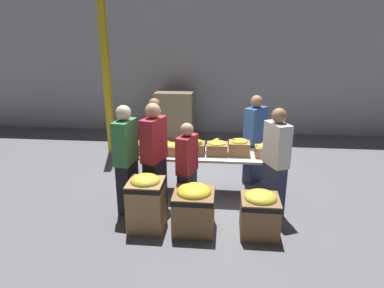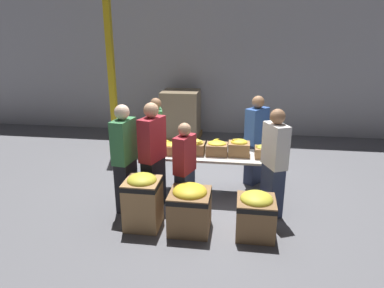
# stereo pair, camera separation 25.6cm
# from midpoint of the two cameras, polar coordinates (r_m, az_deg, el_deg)

# --- Properties ---
(ground_plane) EXTENTS (30.00, 30.00, 0.00)m
(ground_plane) POSITION_cam_midpoint_polar(r_m,az_deg,el_deg) (6.34, 3.17, -8.14)
(ground_plane) COLOR slate
(wall_back) EXTENTS (16.00, 0.08, 4.00)m
(wall_back) POSITION_cam_midpoint_polar(r_m,az_deg,el_deg) (9.84, 5.62, 13.27)
(wall_back) COLOR #A8A8AD
(wall_back) RESTS_ON ground_plane
(sorting_table) EXTENTS (2.49, 0.74, 0.76)m
(sorting_table) POSITION_cam_midpoint_polar(r_m,az_deg,el_deg) (6.06, 3.28, -2.10)
(sorting_table) COLOR beige
(sorting_table) RESTS_ON ground_plane
(banana_box_0) EXTENTS (0.37, 0.34, 0.23)m
(banana_box_0) POSITION_cam_midpoint_polar(r_m,az_deg,el_deg) (6.12, -6.35, -0.30)
(banana_box_0) COLOR olive
(banana_box_0) RESTS_ON sorting_table
(banana_box_1) EXTENTS (0.37, 0.30, 0.23)m
(banana_box_1) POSITION_cam_midpoint_polar(r_m,az_deg,el_deg) (6.01, -2.47, -0.67)
(banana_box_1) COLOR #A37A4C
(banana_box_1) RESTS_ON sorting_table
(banana_box_2) EXTENTS (0.37, 0.34, 0.27)m
(banana_box_2) POSITION_cam_midpoint_polar(r_m,az_deg,el_deg) (6.00, 1.59, -0.42)
(banana_box_2) COLOR olive
(banana_box_2) RESTS_ON sorting_table
(banana_box_3) EXTENTS (0.37, 0.33, 0.26)m
(banana_box_3) POSITION_cam_midpoint_polar(r_m,az_deg,el_deg) (5.98, 5.39, -0.63)
(banana_box_3) COLOR olive
(banana_box_3) RESTS_ON sorting_table
(banana_box_4) EXTENTS (0.37, 0.30, 0.31)m
(banana_box_4) POSITION_cam_midpoint_polar(r_m,az_deg,el_deg) (5.98, 9.05, -0.55)
(banana_box_4) COLOR olive
(banana_box_4) RESTS_ON sorting_table
(banana_box_5) EXTENTS (0.37, 0.32, 0.24)m
(banana_box_5) POSITION_cam_midpoint_polar(r_m,az_deg,el_deg) (5.98, 13.39, -1.14)
(banana_box_5) COLOR olive
(banana_box_5) RESTS_ON sorting_table
(volunteer_0) EXTENTS (0.33, 0.45, 1.51)m
(volunteer_0) POSITION_cam_midpoint_polar(r_m,az_deg,el_deg) (5.36, 0.15, -4.36)
(volunteer_0) COLOR #2D3856
(volunteer_0) RESTS_ON ground_plane
(volunteer_1) EXTENTS (0.40, 0.52, 1.73)m
(volunteer_1) POSITION_cam_midpoint_polar(r_m,az_deg,el_deg) (5.49, 14.81, -3.22)
(volunteer_1) COLOR #2D3856
(volunteer_1) RESTS_ON ground_plane
(volunteer_2) EXTENTS (0.46, 0.50, 1.71)m
(volunteer_2) POSITION_cam_midpoint_polar(r_m,az_deg,el_deg) (6.60, 11.69, 0.50)
(volunteer_2) COLOR #2D3856
(volunteer_2) RESTS_ON ground_plane
(volunteer_3) EXTENTS (0.38, 0.53, 1.78)m
(volunteer_3) POSITION_cam_midpoint_polar(r_m,az_deg,el_deg) (5.54, -5.23, -2.23)
(volunteer_3) COLOR black
(volunteer_3) RESTS_ON ground_plane
(volunteer_4) EXTENTS (0.34, 0.48, 1.62)m
(volunteer_4) POSITION_cam_midpoint_polar(r_m,az_deg,el_deg) (6.74, -4.80, 0.82)
(volunteer_4) COLOR #2D3856
(volunteer_4) RESTS_ON ground_plane
(volunteer_5) EXTENTS (0.30, 0.50, 1.76)m
(volunteer_5) POSITION_cam_midpoint_polar(r_m,az_deg,el_deg) (5.53, -9.82, -2.54)
(volunteer_5) COLOR black
(volunteer_5) RESTS_ON ground_plane
(donation_bin_0) EXTENTS (0.51, 0.51, 0.84)m
(donation_bin_0) POSITION_cam_midpoint_polar(r_m,az_deg,el_deg) (5.16, -6.78, -9.11)
(donation_bin_0) COLOR #A37A4C
(donation_bin_0) RESTS_ON ground_plane
(donation_bin_1) EXTENTS (0.59, 0.59, 0.72)m
(donation_bin_1) POSITION_cam_midpoint_polar(r_m,az_deg,el_deg) (5.07, 1.11, -10.37)
(donation_bin_1) COLOR olive
(donation_bin_1) RESTS_ON ground_plane
(donation_bin_2) EXTENTS (0.55, 0.55, 0.66)m
(donation_bin_2) POSITION_cam_midpoint_polar(r_m,az_deg,el_deg) (5.07, 12.02, -11.16)
(donation_bin_2) COLOR olive
(donation_bin_2) RESTS_ON ground_plane
(support_pillar) EXTENTS (0.14, 0.14, 4.00)m
(support_pillar) POSITION_cam_midpoint_polar(r_m,az_deg,el_deg) (8.31, -12.44, 12.10)
(support_pillar) COLOR gold
(support_pillar) RESTS_ON ground_plane
(pallet_stack_0) EXTENTS (1.06, 1.06, 1.33)m
(pallet_stack_0) POSITION_cam_midpoint_polar(r_m,az_deg,el_deg) (9.36, -1.06, 4.78)
(pallet_stack_0) COLOR olive
(pallet_stack_0) RESTS_ON ground_plane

